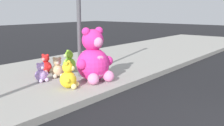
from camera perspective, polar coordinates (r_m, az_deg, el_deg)
The scene contains 9 objects.
sidewalk at distance 7.08m, azimuth -17.20°, elevation -3.86°, with size 28.00×4.40×0.15m, color #9E9B93.
sign_pole at distance 6.85m, azimuth -7.17°, elevation 11.08°, with size 0.56×0.11×3.20m.
plush_pink_large at distance 6.48m, azimuth -3.92°, elevation 0.72°, with size 0.99×0.93×1.32m.
plush_red at distance 7.56m, azimuth -14.14°, elevation -0.49°, with size 0.38×0.40×0.53m.
plush_lavender at distance 6.69m, azimuth -15.02°, elevation -2.27°, with size 0.37×0.33×0.47m.
plush_tan at distance 7.02m, azimuth -11.66°, elevation -1.27°, with size 0.37×0.39×0.53m.
plush_brown at distance 7.89m, azimuth -4.80°, elevation 0.38°, with size 0.40×0.40×0.55m.
plush_lime at distance 7.72m, azimuth -9.32°, elevation 0.14°, with size 0.43×0.43×0.59m.
plush_yellow at distance 6.00m, azimuth -9.28°, elevation -3.04°, with size 0.43×0.44×0.61m.
Camera 1 is at (-3.80, -0.49, 1.88)m, focal length 42.44 mm.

